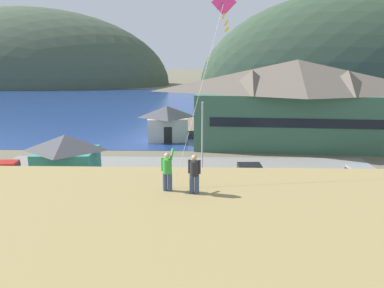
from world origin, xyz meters
The scene contains 21 objects.
ground_plane centered at (0.00, 0.00, 0.00)m, with size 600.00×600.00×0.00m, color #66604C.
parking_lot_pad centered at (0.00, 5.00, 0.05)m, with size 40.00×20.00×0.10m, color gray.
bay_water centered at (0.00, 60.00, 0.01)m, with size 360.00×84.00×0.03m, color navy.
far_hill_west_ridge centered at (-70.00, 120.31, 0.00)m, with size 117.01×52.36×60.54m, color #42513D.
far_hill_east_peak centered at (59.35, 113.38, 0.00)m, with size 116.69×50.50×69.74m, color #334733.
harbor_lodge centered at (13.69, 21.28, 5.89)m, with size 27.60×11.97×11.11m.
storage_shed_near_lot centered at (-10.76, 6.23, 2.41)m, with size 5.79×4.77×4.64m.
storage_shed_waterside centered at (-3.23, 24.14, 2.50)m, with size 6.48×5.71×4.82m.
wharf_dock centered at (-0.64, 32.90, 0.35)m, with size 3.20×11.83×0.70m.
moored_boat_wharfside centered at (-3.94, 35.28, 0.72)m, with size 2.66×6.35×2.16m.
parked_car_front_row_silver centered at (15.41, 0.75, 1.06)m, with size 4.25×2.16×1.82m.
parked_car_lone_by_shed centered at (16.00, 5.96, 1.06)m, with size 4.35×2.37×1.82m.
parked_car_mid_row_near centered at (5.92, 6.40, 1.06)m, with size 4.25×2.16×1.82m.
parked_car_corner_spot centered at (-16.69, 6.60, 1.06)m, with size 4.35×2.36×1.82m.
parked_car_mid_row_far centered at (-9.92, 0.07, 1.06)m, with size 4.30×2.26×1.82m.
parked_car_back_row_right centered at (2.49, -0.27, 1.06)m, with size 4.29×2.23×1.82m.
parked_car_back_row_left centered at (-4.65, 0.69, 1.06)m, with size 4.26×2.16×1.82m.
parking_light_pole centered at (1.68, 10.56, 4.12)m, with size 0.24×0.78×6.96m.
person_kite_flyer centered at (0.08, -9.95, 6.70)m, with size 0.56×0.64×1.86m.
person_companion centered at (1.27, -10.25, 6.68)m, with size 0.55×0.40×1.74m.
flying_kite centered at (2.55, -6.15, 13.73)m, with size 2.94×3.89×9.01m.
Camera 1 is at (1.54, -24.74, 11.57)m, focal length 33.22 mm.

